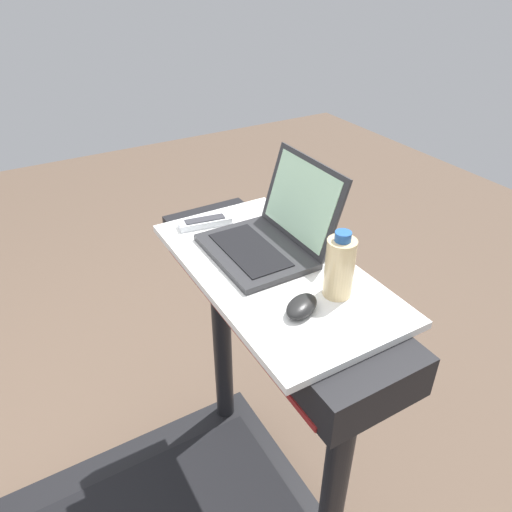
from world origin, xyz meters
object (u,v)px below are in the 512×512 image
object	(u,v)px
water_bottle	(340,267)
tv_remote	(205,222)
laptop	(270,234)
computer_mouse	(302,306)

from	to	relation	value
water_bottle	tv_remote	distance (m)	0.49
water_bottle	laptop	bearing A→B (deg)	-172.33
water_bottle	tv_remote	world-z (taller)	water_bottle
water_bottle	tv_remote	xyz separation A→B (m)	(-0.47, -0.13, -0.07)
tv_remote	laptop	bearing A→B (deg)	24.50
laptop	computer_mouse	size ratio (longest dim) A/B	3.09
computer_mouse	water_bottle	xyz separation A→B (m)	(-0.01, 0.11, 0.06)
computer_mouse	laptop	bearing A→B (deg)	136.60
laptop	computer_mouse	bearing A→B (deg)	-16.20
tv_remote	computer_mouse	bearing A→B (deg)	2.11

